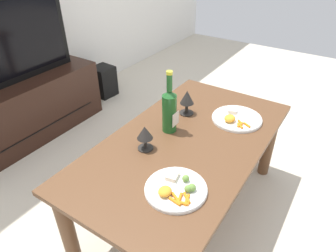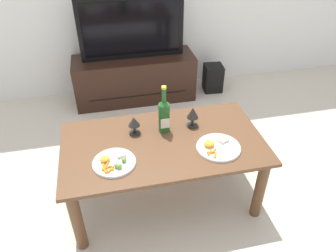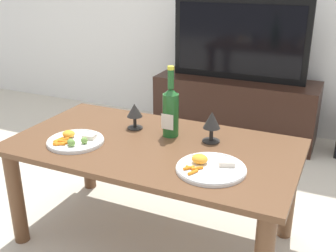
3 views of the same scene
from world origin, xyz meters
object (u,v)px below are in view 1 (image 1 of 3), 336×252
(floor_speaker, at_px, (104,81))
(dinner_plate_right, at_px, (236,118))
(tv_stand, at_px, (24,110))
(wine_bottle, at_px, (169,109))
(goblet_left, at_px, (145,134))
(tv_screen, at_px, (3,42))
(dinner_plate_left, at_px, (176,189))
(dining_table, at_px, (186,154))
(goblet_right, at_px, (187,99))

(floor_speaker, distance_m, dinner_plate_right, 1.67)
(dinner_plate_right, bearing_deg, floor_speaker, 71.13)
(tv_stand, bearing_deg, wine_bottle, -88.25)
(wine_bottle, distance_m, goblet_left, 0.20)
(goblet_left, relative_size, dinner_plate_right, 0.46)
(floor_speaker, height_order, dinner_plate_right, dinner_plate_right)
(goblet_left, bearing_deg, tv_stand, 83.03)
(dinner_plate_right, bearing_deg, tv_stand, 101.83)
(tv_screen, bearing_deg, floor_speaker, -0.49)
(tv_stand, height_order, dinner_plate_right, dinner_plate_right)
(floor_speaker, height_order, dinner_plate_left, dinner_plate_left)
(goblet_left, height_order, dinner_plate_right, goblet_left)
(dining_table, relative_size, goblet_left, 10.15)
(dinner_plate_left, xyz_separation_m, dinner_plate_right, (0.64, 0.00, -0.00))
(tv_stand, distance_m, dinner_plate_right, 1.61)
(dining_table, relative_size, tv_screen, 1.29)
(goblet_right, distance_m, dinner_plate_right, 0.29)
(floor_speaker, height_order, wine_bottle, wine_bottle)
(tv_screen, xyz_separation_m, floor_speaker, (0.85, -0.01, -0.62))
(tv_screen, relative_size, goblet_left, 7.87)
(floor_speaker, distance_m, goblet_left, 1.69)
(goblet_left, height_order, goblet_right, goblet_right)
(tv_stand, xyz_separation_m, dinner_plate_left, (-0.32, -1.56, 0.28))
(wine_bottle, height_order, dinner_plate_left, wine_bottle)
(tv_screen, distance_m, goblet_right, 1.32)
(dining_table, distance_m, floor_speaker, 1.67)
(dinner_plate_left, bearing_deg, dining_table, 23.09)
(tv_stand, distance_m, goblet_left, 1.35)
(wine_bottle, xyz_separation_m, goblet_right, (0.20, 0.01, -0.03))
(dining_table, xyz_separation_m, tv_stand, (-0.01, 1.42, -0.19))
(tv_stand, bearing_deg, dinner_plate_right, -78.17)
(wine_bottle, relative_size, dinner_plate_right, 1.20)
(floor_speaker, relative_size, dinner_plate_right, 1.06)
(tv_screen, xyz_separation_m, wine_bottle, (0.04, -1.30, -0.13))
(tv_stand, distance_m, wine_bottle, 1.36)
(dinner_plate_left, bearing_deg, goblet_right, 26.08)
(dinner_plate_left, bearing_deg, wine_bottle, 36.22)
(dining_table, bearing_deg, tv_screen, 90.30)
(tv_screen, height_order, goblet_left, tv_screen)
(floor_speaker, height_order, goblet_left, goblet_left)
(floor_speaker, xyz_separation_m, dinner_plate_left, (-1.17, -1.55, 0.37))
(tv_screen, height_order, goblet_right, tv_screen)
(wine_bottle, xyz_separation_m, dinner_plate_left, (-0.36, -0.26, -0.12))
(dining_table, relative_size, tv_stand, 1.06)
(dinner_plate_left, height_order, dinner_plate_right, dinner_plate_right)
(tv_screen, distance_m, floor_speaker, 1.05)
(tv_stand, bearing_deg, dinner_plate_left, -101.46)
(wine_bottle, bearing_deg, floor_speaker, 57.71)
(wine_bottle, bearing_deg, tv_screen, 91.75)
(dining_table, bearing_deg, floor_speaker, 59.04)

